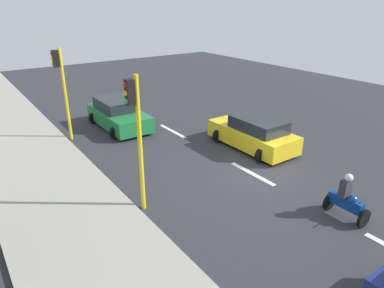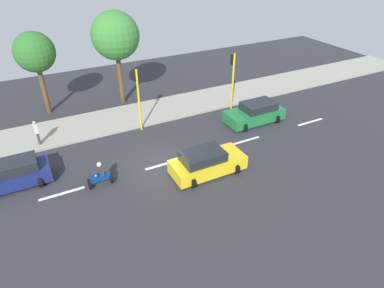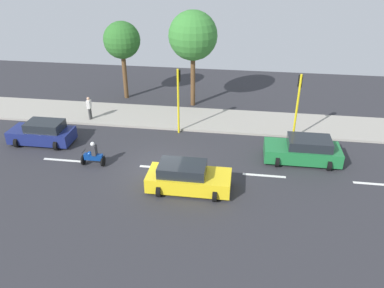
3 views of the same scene
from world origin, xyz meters
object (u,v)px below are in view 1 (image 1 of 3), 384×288
car_green (118,115)px  traffic_light_corner (61,82)px  motorcycle (347,200)px  traffic_light_midblock (136,126)px  car_yellow_cab (253,134)px

car_green → traffic_light_corner: (2.82, 0.31, 2.22)m
motorcycle → traffic_light_midblock: traffic_light_midblock is taller
car_green → traffic_light_midblock: traffic_light_midblock is taller
car_yellow_cab → traffic_light_midblock: (6.75, 1.64, 2.22)m
car_yellow_cab → motorcycle: size_ratio=2.85×
motorcycle → traffic_light_midblock: size_ratio=0.34×
traffic_light_corner → traffic_light_midblock: (0.00, 7.69, 0.00)m
car_green → traffic_light_corner: traffic_light_corner is taller
traffic_light_corner → car_yellow_cab: bearing=138.1°
car_green → car_yellow_cab: bearing=121.7°
motorcycle → car_yellow_cab: bearing=-105.9°
motorcycle → traffic_light_corner: size_ratio=0.34×
traffic_light_midblock → motorcycle: bearing=140.6°
car_yellow_cab → motorcycle: (1.66, 5.82, -0.07)m
car_yellow_cab → car_green: bearing=-58.3°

